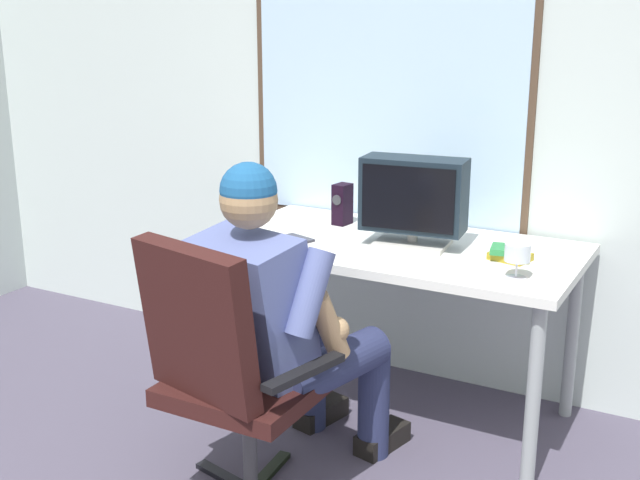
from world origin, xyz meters
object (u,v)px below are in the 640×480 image
(crt_monitor, at_px, (413,197))
(book_stack, at_px, (510,253))
(office_chair, at_px, (224,363))
(desk_speaker, at_px, (342,204))
(desk, at_px, (396,261))
(person_seated, at_px, (281,319))
(wine_glass, at_px, (517,254))
(cd_case, at_px, (292,240))

(crt_monitor, bearing_deg, book_stack, -0.78)
(office_chair, relative_size, desk_speaker, 5.34)
(desk, relative_size, person_seated, 1.23)
(office_chair, relative_size, person_seated, 0.81)
(desk_speaker, bearing_deg, wine_glass, -23.54)
(desk, relative_size, cd_case, 8.31)
(crt_monitor, distance_m, desk_speaker, 0.45)
(office_chair, height_order, wine_glass, office_chair)
(book_stack, bearing_deg, person_seated, -134.09)
(desk_speaker, xyz_separation_m, book_stack, (0.80, -0.18, -0.06))
(book_stack, bearing_deg, office_chair, -126.65)
(wine_glass, bearing_deg, office_chair, -136.99)
(office_chair, xyz_separation_m, person_seated, (0.06, 0.27, 0.07))
(person_seated, xyz_separation_m, book_stack, (0.62, 0.64, 0.16))
(person_seated, distance_m, wine_glass, 0.85)
(wine_glass, relative_size, desk_speaker, 0.69)
(desk, distance_m, crt_monitor, 0.28)
(wine_glass, bearing_deg, crt_monitor, 156.23)
(person_seated, bearing_deg, desk, 76.67)
(desk, bearing_deg, crt_monitor, -1.48)
(book_stack, bearing_deg, crt_monitor, 179.22)
(wine_glass, relative_size, book_stack, 0.77)
(person_seated, xyz_separation_m, desk_speaker, (-0.18, 0.82, 0.22))
(office_chair, bearing_deg, cd_case, 103.54)
(office_chair, bearing_deg, wine_glass, 43.01)
(crt_monitor, distance_m, wine_glass, 0.53)
(wine_glass, bearing_deg, person_seated, -148.06)
(person_seated, bearing_deg, office_chair, -101.67)
(desk_speaker, xyz_separation_m, cd_case, (-0.05, -0.34, -0.09))
(cd_case, bearing_deg, person_seated, -63.77)
(crt_monitor, xyz_separation_m, wine_glass, (0.48, -0.21, -0.11))
(book_stack, distance_m, cd_case, 0.87)
(crt_monitor, height_order, desk_speaker, crt_monitor)
(person_seated, distance_m, book_stack, 0.90)
(person_seated, xyz_separation_m, crt_monitor, (0.22, 0.64, 0.33))
(wine_glass, xyz_separation_m, book_stack, (-0.08, 0.20, -0.06))
(desk_speaker, height_order, book_stack, desk_speaker)
(book_stack, bearing_deg, desk_speaker, 167.44)
(desk, height_order, desk_speaker, desk_speaker)
(desk, xyz_separation_m, person_seated, (-0.15, -0.65, -0.06))
(desk_speaker, relative_size, cd_case, 1.03)
(desk, bearing_deg, office_chair, -102.85)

